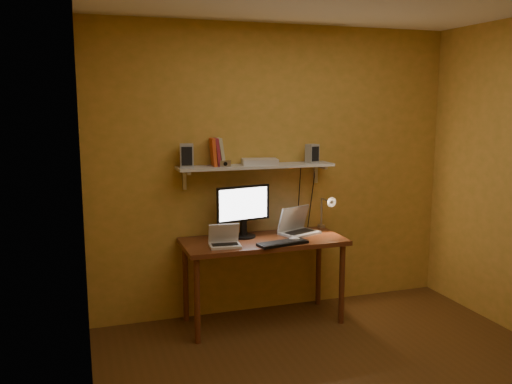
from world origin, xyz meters
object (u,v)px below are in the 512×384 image
object	(u,v)px
speaker_right	(312,153)
router	(260,162)
desk	(263,249)
monitor	(243,209)
desk_lamp	(327,208)
shelf_camera	(225,164)
keyboard	(283,243)
mouse	(294,239)
netbook	(224,240)
laptop	(297,226)
wall_shelf	(256,167)
speaker_left	(187,156)

from	to	relation	value
speaker_right	router	xyz separation A→B (m)	(-0.50, 0.01, -0.06)
desk	monitor	bearing A→B (deg)	137.90
desk_lamp	shelf_camera	xyz separation A→B (m)	(-0.96, -0.00, 0.44)
keyboard	mouse	bearing A→B (deg)	14.65
keyboard	mouse	world-z (taller)	mouse
monitor	shelf_camera	size ratio (longest dim) A/B	5.22
speaker_right	mouse	bearing A→B (deg)	-144.37
monitor	speaker_right	xyz separation A→B (m)	(0.67, 0.06, 0.45)
monitor	router	bearing A→B (deg)	10.87
mouse	speaker_right	size ratio (longest dim) A/B	0.60
netbook	mouse	distance (m)	0.60
laptop	speaker_right	bearing A→B (deg)	1.34
netbook	keyboard	xyz separation A→B (m)	(0.47, -0.10, -0.04)
laptop	keyboard	world-z (taller)	laptop
keyboard	desk_lamp	world-z (taller)	desk_lamp
desk	netbook	world-z (taller)	netbook
desk	router	size ratio (longest dim) A/B	4.54
mouse	router	world-z (taller)	router
shelf_camera	wall_shelf	bearing A→B (deg)	13.04
desk_lamp	desk	bearing A→B (deg)	-169.19
monitor	router	distance (m)	0.44
netbook	mouse	xyz separation A→B (m)	(0.60, -0.04, -0.03)
wall_shelf	speaker_left	size ratio (longest dim) A/B	7.06
desk_lamp	speaker_right	xyz separation A→B (m)	(-0.13, 0.06, 0.50)
netbook	router	world-z (taller)	router
speaker_left	speaker_right	size ratio (longest dim) A/B	1.18
monitor	speaker_right	distance (m)	0.81
mouse	speaker_left	size ratio (longest dim) A/B	0.51
wall_shelf	monitor	world-z (taller)	wall_shelf
mouse	desk_lamp	xyz separation A→B (m)	(0.43, 0.28, 0.19)
monitor	keyboard	xyz separation A→B (m)	(0.24, -0.34, -0.24)
laptop	shelf_camera	bearing A→B (deg)	155.46
laptop	speaker_right	distance (m)	0.67
wall_shelf	speaker_left	distance (m)	0.62
wall_shelf	speaker_right	bearing A→B (deg)	-0.75
speaker_right	wall_shelf	bearing A→B (deg)	166.68
laptop	shelf_camera	xyz separation A→B (m)	(-0.65, 0.02, 0.59)
monitor	netbook	xyz separation A→B (m)	(-0.24, -0.24, -0.20)
speaker_right	shelf_camera	world-z (taller)	speaker_right
desk	speaker_left	bearing A→B (deg)	161.68
monitor	netbook	bearing A→B (deg)	-146.00
wall_shelf	monitor	distance (m)	0.39
mouse	speaker_right	bearing A→B (deg)	62.67
keyboard	laptop	bearing A→B (deg)	40.28
speaker_right	router	distance (m)	0.50
monitor	desk_lamp	bearing A→B (deg)	-11.11
desk	keyboard	bearing A→B (deg)	-65.93
keyboard	router	size ratio (longest dim) A/B	1.40
keyboard	router	world-z (taller)	router
monitor	keyboard	world-z (taller)	monitor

